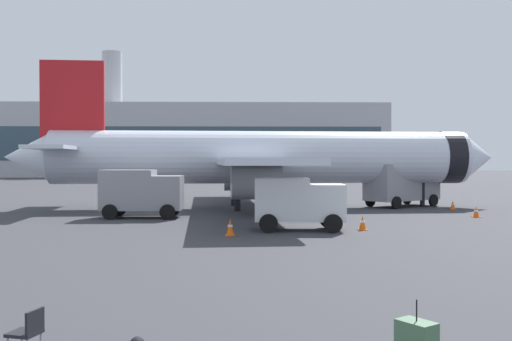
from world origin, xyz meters
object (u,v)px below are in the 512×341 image
safety_cone_near (453,205)px  safety_cone_mid (230,227)px  cargo_van (298,201)px  safety_cone_outer (363,223)px  airplane_at_gate (260,158)px  gate_chair (28,330)px  safety_cone_far (476,212)px  fuel_truck (401,183)px  service_truck (141,191)px

safety_cone_near → safety_cone_mid: size_ratio=0.81×
cargo_van → safety_cone_outer: (3.20, -0.05, -1.09)m
airplane_at_gate → gate_chair: airplane_at_gate is taller
safety_cone_far → gate_chair: 30.55m
fuel_truck → gate_chair: bearing=-115.5°
service_truck → cargo_van: bearing=-36.2°
service_truck → safety_cone_near: (21.00, 5.39, -1.29)m
safety_cone_far → safety_cone_outer: bearing=-142.6°
airplane_at_gate → safety_cone_near: airplane_at_gate is taller
fuel_truck → gate_chair: 36.55m
service_truck → safety_cone_mid: 10.22m
airplane_at_gate → safety_cone_far: bearing=-28.8°
gate_chair → fuel_truck: bearing=64.5°
airplane_at_gate → service_truck: (-7.39, -6.96, -2.05)m
fuel_truck → safety_cone_far: bearing=-74.6°
service_truck → gate_chair: (2.36, -24.85, -1.11)m
service_truck → airplane_at_gate: bearing=43.3°
safety_cone_far → gate_chair: bearing=-126.1°
airplane_at_gate → safety_cone_mid: airplane_at_gate is taller
airplane_at_gate → safety_cone_outer: airplane_at_gate is taller
safety_cone_mid → gate_chair: bearing=-101.0°
airplane_at_gate → safety_cone_outer: 14.66m
gate_chair → airplane_at_gate: bearing=81.0°
fuel_truck → airplane_at_gate: bearing=-173.8°
airplane_at_gate → service_truck: size_ratio=7.38×
airplane_at_gate → fuel_truck: 10.93m
safety_cone_near → safety_cone_mid: (-15.45, -13.89, 0.08)m
safety_cone_outer → service_truck: bearing=151.6°
safety_cone_mid → safety_cone_outer: bearing=16.7°
service_truck → safety_cone_mid: service_truck is taller
safety_cone_outer → safety_cone_far: bearing=37.4°
safety_cone_mid → safety_cone_outer: (6.53, 1.96, -0.03)m
safety_cone_near → safety_cone_outer: safety_cone_outer is taller
cargo_van → safety_cone_mid: bearing=-148.8°
fuel_truck → safety_cone_near: bearing=-43.2°
safety_cone_outer → gate_chair: 20.73m
service_truck → safety_cone_far: bearing=-0.5°
service_truck → safety_cone_far: service_truck is taller
cargo_van → safety_cone_mid: size_ratio=5.68×
fuel_truck → safety_cone_mid: 20.87m
fuel_truck → safety_cone_far: size_ratio=9.51×
safety_cone_near → safety_cone_far: size_ratio=0.96×
fuel_truck → safety_cone_outer: size_ratio=8.69×
gate_chair → safety_cone_outer: bearing=62.1°
safety_cone_near → safety_cone_far: 5.61m
safety_cone_mid → safety_cone_far: (14.83, 8.32, -0.06)m
gate_chair → safety_cone_near: bearing=58.4°
safety_cone_mid → safety_cone_near: bearing=41.9°
safety_cone_far → fuel_truck: bearing=105.4°
airplane_at_gate → safety_cone_mid: bearing=-96.8°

